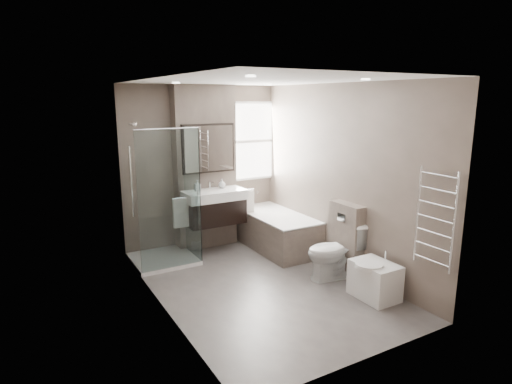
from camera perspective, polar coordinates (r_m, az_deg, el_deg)
room at (r=5.33m, az=0.67°, el=0.56°), size 2.70×3.90×2.70m
vanity_pier at (r=6.89m, az=-6.83°, el=3.20°), size 1.00×0.25×2.60m
vanity at (r=6.69m, az=-5.53°, el=-1.94°), size 0.95×0.47×0.66m
mirror_cabinet at (r=6.70m, az=-6.35°, el=5.79°), size 0.86×0.08×0.76m
towel_left at (r=6.48m, az=-9.98°, el=-2.75°), size 0.24×0.06×0.44m
towel_right at (r=6.92m, az=-1.23°, el=-1.58°), size 0.24×0.06×0.44m
shower_enclosure at (r=6.43m, az=-11.33°, el=-5.04°), size 0.90×0.90×2.00m
bathtub at (r=6.96m, az=2.64°, el=-4.98°), size 0.75×1.60×0.57m
window at (r=7.33m, az=-0.69°, el=6.79°), size 0.98×0.06×1.33m
toilet at (r=5.89m, az=10.41°, el=-7.77°), size 0.81×0.55×0.77m
cistern_box at (r=6.04m, az=11.88°, el=-6.13°), size 0.19×0.55×1.00m
bidet at (r=5.50m, az=15.50°, el=-11.18°), size 0.48×0.56×0.57m
towel_radiator at (r=5.02m, az=22.80°, el=-3.30°), size 0.03×0.49×1.10m
soap_bottle_a at (r=6.59m, az=-7.78°, el=0.84°), size 0.08×0.08×0.17m
soap_bottle_b at (r=6.78m, az=-4.58°, el=1.14°), size 0.11×0.11×0.15m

